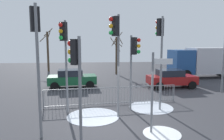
{
  "coord_description": "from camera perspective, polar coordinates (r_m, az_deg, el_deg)",
  "views": [
    {
      "loc": [
        -1.12,
        -8.39,
        3.6
      ],
      "look_at": [
        -0.04,
        3.22,
        2.07
      ],
      "focal_mm": 33.02,
      "sensor_mm": 36.0,
      "label": 1
    }
  ],
  "objects": [
    {
      "name": "traffic_light_mid_right",
      "position": [
        10.39,
        -13.09,
        6.41
      ],
      "size": [
        0.39,
        0.54,
        4.7
      ],
      "rotation": [
        0.0,
        0.0,
        2.73
      ],
      "color": "slate",
      "rests_on": "ground"
    },
    {
      "name": "car_green_mid",
      "position": [
        17.04,
        -11.05,
        -2.21
      ],
      "size": [
        3.95,
        2.25,
        1.47
      ],
      "rotation": [
        0.0,
        0.0,
        0.1
      ],
      "color": "#195933",
      "rests_on": "ground"
    },
    {
      "name": "delivery_truck",
      "position": [
        23.52,
        24.2,
        2.3
      ],
      "size": [
        7.19,
        3.11,
        3.1
      ],
      "rotation": [
        0.0,
        0.0,
        3.21
      ],
      "color": "silver",
      "rests_on": "ground"
    },
    {
      "name": "traffic_light_foreground_left",
      "position": [
        8.1,
        -20.28,
        7.41
      ],
      "size": [
        0.4,
        0.53,
        5.0
      ],
      "rotation": [
        0.0,
        0.0,
        0.46
      ],
      "color": "slate",
      "rests_on": "ground"
    },
    {
      "name": "traffic_light_rear_right",
      "position": [
        7.38,
        -9.87,
        1.24
      ],
      "size": [
        0.49,
        0.44,
        3.84
      ],
      "rotation": [
        0.0,
        0.0,
        0.93
      ],
      "color": "slate",
      "rests_on": "ground"
    },
    {
      "name": "pedestrian_guard_railing",
      "position": [
        12.04,
        0.12,
        -7.16
      ],
      "size": [
        7.74,
        0.8,
        1.07
      ],
      "rotation": [
        0.0,
        0.0,
        0.1
      ],
      "color": "slate",
      "rests_on": "ground"
    },
    {
      "name": "direction_sign_post",
      "position": [
        8.29,
        11.48,
        -5.11
      ],
      "size": [
        0.78,
        0.21,
        3.25
      ],
      "rotation": [
        0.0,
        0.0,
        -0.2
      ],
      "color": "slate",
      "rests_on": "ground"
    },
    {
      "name": "snow_patch_island",
      "position": [
        10.47,
        -5.23,
        -12.61
      ],
      "size": [
        2.58,
        2.58,
        0.01
      ],
      "primitive_type": "cylinder",
      "color": "silver",
      "rests_on": "ground"
    },
    {
      "name": "bare_tree_centre",
      "position": [
        27.09,
        -17.36,
        5.21
      ],
      "size": [
        1.46,
        1.25,
        5.45
      ],
      "color": "#473828",
      "rests_on": "ground"
    },
    {
      "name": "bare_tree_left",
      "position": [
        23.56,
        1.25,
        4.63
      ],
      "size": [
        1.52,
        1.52,
        4.86
      ],
      "color": "#473828",
      "rests_on": "ground"
    },
    {
      "name": "traffic_light_mid_left",
      "position": [
        9.66,
        1.1,
        7.45
      ],
      "size": [
        0.52,
        0.41,
        4.92
      ],
      "rotation": [
        0.0,
        0.0,
        2.05
      ],
      "color": "slate",
      "rests_on": "ground"
    },
    {
      "name": "ground_plane",
      "position": [
        9.2,
        2.19,
        -15.56
      ],
      "size": [
        60.0,
        60.0,
        0.0
      ],
      "primitive_type": "plane",
      "color": "#38383D"
    },
    {
      "name": "snow_patch_verge",
      "position": [
        8.84,
        13.64,
        -16.71
      ],
      "size": [
        1.51,
        1.51,
        0.01
      ],
      "primitive_type": "cylinder",
      "color": "white",
      "rests_on": "ground"
    },
    {
      "name": "traffic_light_rear_left",
      "position": [
        11.24,
        13.19,
        7.44
      ],
      "size": [
        0.38,
        0.54,
        4.96
      ],
      "rotation": [
        0.0,
        0.0,
        0.36
      ],
      "color": "slate",
      "rests_on": "ground"
    },
    {
      "name": "snow_patch_kerb",
      "position": [
        11.98,
        10.72,
        -10.09
      ],
      "size": [
        2.46,
        2.46,
        0.01
      ],
      "primitive_type": "cylinder",
      "color": "silver",
      "rests_on": "ground"
    },
    {
      "name": "car_red_far",
      "position": [
        17.36,
        16.04,
        -2.19
      ],
      "size": [
        3.89,
        2.11,
        1.47
      ],
      "rotation": [
        0.0,
        0.0,
        0.06
      ],
      "color": "maroon",
      "rests_on": "ground"
    },
    {
      "name": "traffic_light_foreground_right",
      "position": [
        10.9,
        6.04,
        3.93
      ],
      "size": [
        0.51,
        0.42,
        4.0
      ],
      "rotation": [
        0.0,
        0.0,
        4.16
      ],
      "color": "slate",
      "rests_on": "ground"
    }
  ]
}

